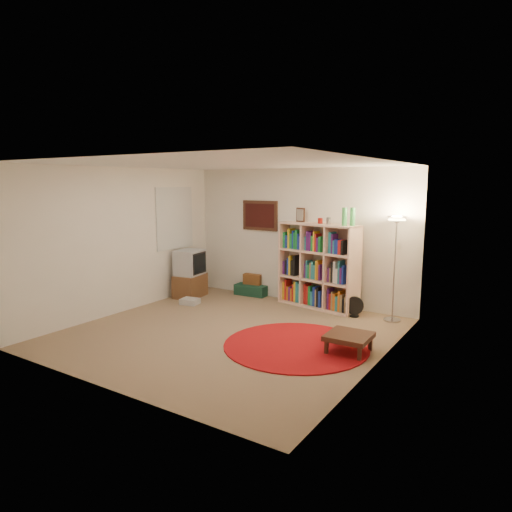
{
  "coord_description": "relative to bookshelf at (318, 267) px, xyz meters",
  "views": [
    {
      "loc": [
        3.9,
        -5.33,
        2.23
      ],
      "look_at": [
        0.1,
        0.6,
        1.1
      ],
      "focal_mm": 32.0,
      "sensor_mm": 36.0,
      "label": 1
    }
  ],
  "objects": [
    {
      "name": "dvd_box",
      "position": [
        -2.06,
        -1.11,
        -0.68
      ],
      "size": [
        0.35,
        0.31,
        0.11
      ],
      "rotation": [
        0.0,
        0.0,
        0.16
      ],
      "color": "#B7B7BC",
      "rests_on": "ground"
    },
    {
      "name": "red_rug",
      "position": [
        0.63,
        -2.01,
        -0.73
      ],
      "size": [
        2.01,
        2.01,
        0.02
      ],
      "color": "maroon",
      "rests_on": "ground"
    },
    {
      "name": "floor_fan",
      "position": [
        0.81,
        -0.25,
        -0.56
      ],
      "size": [
        0.31,
        0.21,
        0.35
      ],
      "rotation": [
        0.0,
        0.0,
        0.35
      ],
      "color": "black",
      "rests_on": "ground"
    },
    {
      "name": "duffel_bag",
      "position": [
        -0.51,
        0.13,
        -0.61
      ],
      "size": [
        0.42,
        0.38,
        0.24
      ],
      "rotation": [
        0.0,
        0.0,
        -0.3
      ],
      "color": "black",
      "rests_on": "ground"
    },
    {
      "name": "paper_towel",
      "position": [
        -0.71,
        0.12,
        -0.62
      ],
      "size": [
        0.13,
        0.13,
        0.23
      ],
      "rotation": [
        0.0,
        0.0,
        0.18
      ],
      "color": "silver",
      "rests_on": "ground"
    },
    {
      "name": "room",
      "position": [
        -0.54,
        -2.01,
        0.52
      ],
      "size": [
        4.54,
        4.54,
        2.54
      ],
      "color": "#85694E",
      "rests_on": "ground"
    },
    {
      "name": "side_table",
      "position": [
        1.33,
        -1.85,
        -0.52
      ],
      "size": [
        0.57,
        0.57,
        0.26
      ],
      "rotation": [
        0.0,
        0.0,
        0.02
      ],
      "color": "#371D13",
      "rests_on": "ground"
    },
    {
      "name": "floor_lamp",
      "position": [
        1.41,
        -0.12,
        0.69
      ],
      "size": [
        0.39,
        0.39,
        1.72
      ],
      "rotation": [
        0.0,
        0.0,
        -0.21
      ],
      "color": "#A2A1A5",
      "rests_on": "ground"
    },
    {
      "name": "bookshelf",
      "position": [
        0.0,
        0.0,
        0.0
      ],
      "size": [
        1.58,
        0.71,
        1.83
      ],
      "rotation": [
        0.0,
        0.0,
        -0.19
      ],
      "color": "beige",
      "rests_on": "ground"
    },
    {
      "name": "tv_stand",
      "position": [
        -2.43,
        -0.68,
        -0.29
      ],
      "size": [
        0.53,
        0.7,
        0.93
      ],
      "rotation": [
        0.0,
        0.0,
        0.15
      ],
      "color": "brown",
      "rests_on": "ground"
    },
    {
      "name": "wicker_basket",
      "position": [
        -1.49,
        0.19,
        -0.42
      ],
      "size": [
        0.4,
        0.31,
        0.21
      ],
      "rotation": [
        0.0,
        0.0,
        0.14
      ],
      "color": "brown",
      "rests_on": "suitcase"
    },
    {
      "name": "suitcase",
      "position": [
        -1.48,
        0.14,
        -0.63
      ],
      "size": [
        0.68,
        0.46,
        0.21
      ],
      "rotation": [
        0.0,
        0.0,
        0.06
      ],
      "color": "#153A2A",
      "rests_on": "ground"
    }
  ]
}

